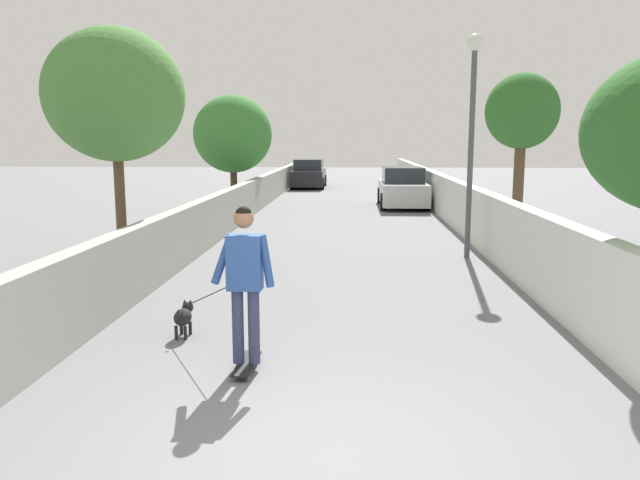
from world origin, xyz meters
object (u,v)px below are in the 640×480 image
Objects in this scene: tree_right_distant at (522,113)px; skateboard at (247,364)px; tree_left_mid at (233,134)px; person_skateboarder at (245,272)px; lamp_post at (472,109)px; tree_left_far at (115,96)px; dog at (184,316)px; car_near at (402,188)px; car_far at (309,174)px.

tree_right_distant is 12.93m from skateboard.
tree_left_mid is 2.41× the size of person_skateboarder.
skateboard is at bearing 151.83° from lamp_post.
tree_left_far is 10.86m from tree_right_distant.
tree_left_mid is 0.90× the size of lamp_post.
dog is at bearing -171.41° from tree_left_mid.
tree_left_far is 1.08× the size of tree_right_distant.
tree_right_distant is at bearing -156.35° from car_near.
tree_left_far reaches higher than car_far.
lamp_post is 2.69× the size of person_skateboarder.
tree_left_far is 7.38m from skateboard.
skateboard is at bearing -138.20° from dog.
person_skateboarder is (-0.00, 0.00, 1.06)m from skateboard.
lamp_post is at bearing -166.15° from car_far.
car_near is 0.98× the size of car_far.
tree_right_distant reaches higher than car_near.
tree_left_mid is 17.48m from person_skateboarder.
person_skateboarder is 0.41× the size of car_far.
tree_left_mid is 0.90× the size of tree_left_far.
tree_left_mid is 11.52m from tree_left_far.
tree_left_mid is at bearing 35.24° from lamp_post.
person_skateboarder is (-5.56, -3.51, -2.30)m from tree_left_far.
dog is 0.33× the size of car_far.
skateboard is (-11.06, 5.86, -3.23)m from tree_right_distant.
tree_right_distant is at bearing -34.80° from dog.
tree_right_distant is at bearing -155.96° from car_far.
tree_right_distant is (5.50, -9.37, -0.12)m from tree_left_far.
tree_left_far reaches higher than car_near.
tree_left_mid reaches higher than dog.
tree_right_distant is 4.64m from lamp_post.
skateboard is 26.94m from car_far.
tree_left_far is at bearing 32.25° from person_skateboarder.
tree_left_far is (-11.50, 0.08, 0.64)m from tree_left_mid.
skateboard is at bearing 152.07° from tree_right_distant.
car_near is (17.33, -3.12, 0.65)m from skateboard.
dog is at bearing 145.20° from tree_right_distant.
lamp_post reaches higher than tree_left_mid.
tree_left_mid is at bearing 57.15° from tree_right_distant.
lamp_post is 5.91× the size of skateboard.
tree_right_distant is 1.02× the size of car_far.
lamp_post reaches higher than car_near.
car_far is at bearing 24.04° from tree_right_distant.
car_near is at bearing -10.20° from skateboard.
dog is at bearing 165.64° from car_near.
person_skateboarder is 26.93m from car_far.
tree_left_far reaches higher than person_skateboarder.
lamp_post reaches higher than car_far.
tree_left_mid reaches higher than car_far.
person_skateboarder is (-6.94, 3.72, -2.09)m from lamp_post.
tree_left_mid is 5.30× the size of skateboard.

